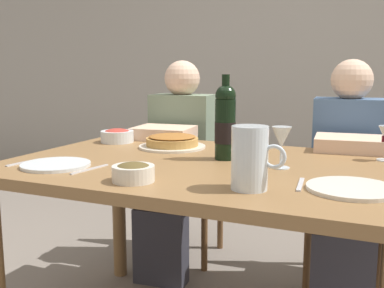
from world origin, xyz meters
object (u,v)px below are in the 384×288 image
olive_bowl (133,172)px  diner_left (175,160)px  salad_bowl (117,135)px  chair_left (190,172)px  dining_table (206,186)px  chair_right (346,187)px  dinner_plate_left_setting (352,188)px  diner_right (347,174)px  water_pitcher (250,162)px  wine_glass_right_diner (282,139)px  baked_tart (172,142)px  dinner_plate_right_setting (56,165)px  wine_bottle (225,122)px

olive_bowl → diner_left: size_ratio=0.12×
salad_bowl → chair_left: size_ratio=0.18×
dining_table → chair_right: (0.44, 0.90, -0.17)m
diner_left → chair_right: bearing=-169.2°
dinner_plate_left_setting → diner_right: 0.88m
water_pitcher → wine_glass_right_diner: bearing=86.4°
olive_bowl → diner_left: (-0.34, 1.01, -0.18)m
diner_left → diner_right: bearing=175.9°
chair_left → chair_right: (0.90, 0.01, 0.00)m
baked_tart → diner_left: (-0.17, 0.40, -0.17)m
water_pitcher → salad_bowl: 1.03m
dining_table → baked_tart: size_ratio=4.98×
wine_glass_right_diner → diner_left: diner_left is taller
dinner_plate_left_setting → dinner_plate_right_setting: (-1.02, -0.08, 0.00)m
salad_bowl → diner_right: size_ratio=0.14×
dinner_plate_left_setting → dinner_plate_right_setting: same height
wine_bottle → chair_right: (0.40, 0.80, -0.41)m
diner_left → olive_bowl: bearing=103.4°
dining_table → diner_right: diner_right is taller
salad_bowl → chair_right: bearing=30.9°
wine_bottle → baked_tart: bearing=153.0°
dinner_plate_left_setting → diner_right: (-0.08, 0.86, -0.15)m
dinner_plate_right_setting → diner_right: (0.94, 0.94, -0.15)m
water_pitcher → diner_left: diner_left is taller
diner_right → wine_bottle: bearing=48.5°
olive_bowl → dinner_plate_right_setting: olive_bowl is taller
water_pitcher → chair_left: 1.43m
wine_glass_right_diner → salad_bowl: bearing=162.8°
wine_glass_right_diner → dinner_plate_left_setting: (0.26, -0.22, -0.10)m
dining_table → diner_left: 0.78m
diner_left → water_pitcher: bearing=121.2°
olive_bowl → dinner_plate_right_setting: 0.39m
baked_tart → olive_bowl: bearing=-75.2°
water_pitcher → salad_bowl: size_ratio=1.19×
dinner_plate_right_setting → diner_right: diner_right is taller
dining_table → dinner_plate_right_setting: dinner_plate_right_setting is taller
salad_bowl → diner_left: (0.14, 0.36, -0.18)m
chair_left → dinner_plate_left_setting: bearing=127.6°
salad_bowl → dinner_plate_right_setting: salad_bowl is taller
dinner_plate_left_setting → chair_right: size_ratio=0.30×
dinner_plate_left_setting → chair_left: chair_left is taller
wine_glass_right_diner → chair_left: 1.20m
dinner_plate_left_setting → chair_right: bearing=95.1°
dinner_plate_left_setting → diner_left: bearing=139.2°
salad_bowl → diner_left: 0.43m
baked_tart → dinner_plate_left_setting: (0.80, -0.45, -0.02)m
salad_bowl → olive_bowl: (0.47, -0.64, -0.00)m
wine_bottle → dinner_plate_right_setting: wine_bottle is taller
diner_right → chair_right: bearing=-90.9°
salad_bowl → diner_left: size_ratio=0.14×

